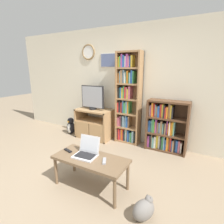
# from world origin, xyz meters

# --- Properties ---
(ground_plane) EXTENTS (18.00, 18.00, 0.00)m
(ground_plane) POSITION_xyz_m (0.00, 0.00, 0.00)
(ground_plane) COLOR gray
(wall_back) EXTENTS (6.75, 0.09, 2.60)m
(wall_back) POSITION_xyz_m (-0.01, 2.14, 1.31)
(wall_back) COLOR beige
(wall_back) RESTS_ON ground_plane
(tv_stand) EXTENTS (0.87, 0.52, 0.72)m
(tv_stand) POSITION_xyz_m (-0.72, 1.81, 0.36)
(tv_stand) COLOR tan
(tv_stand) RESTS_ON ground_plane
(television) EXTENTS (0.60, 0.18, 0.57)m
(television) POSITION_xyz_m (-0.74, 1.80, 1.00)
(television) COLOR black
(television) RESTS_ON tv_stand
(bookshelf_tall) EXTENTS (0.55, 0.26, 2.04)m
(bookshelf_tall) POSITION_xyz_m (0.09, 1.98, 1.00)
(bookshelf_tall) COLOR #9E754C
(bookshelf_tall) RESTS_ON ground_plane
(bookshelf_short) EXTENTS (0.81, 0.30, 1.06)m
(bookshelf_short) POSITION_xyz_m (0.95, 1.96, 0.49)
(bookshelf_short) COLOR brown
(bookshelf_short) RESTS_ON ground_plane
(coffee_table) EXTENTS (1.07, 0.48, 0.46)m
(coffee_table) POSITION_xyz_m (0.30, 0.23, 0.41)
(coffee_table) COLOR brown
(coffee_table) RESTS_ON ground_plane
(laptop) EXTENTS (0.34, 0.31, 0.27)m
(laptop) POSITION_xyz_m (0.22, 0.27, 0.53)
(laptop) COLOR silver
(laptop) RESTS_ON coffee_table
(remote_near_laptop) EXTENTS (0.12, 0.16, 0.02)m
(remote_near_laptop) POSITION_xyz_m (0.53, 0.23, 0.47)
(remote_near_laptop) COLOR #99999E
(remote_near_laptop) RESTS_ON coffee_table
(remote_far_from_laptop) EXTENTS (0.17, 0.08, 0.02)m
(remote_far_from_laptop) POSITION_xyz_m (-0.11, 0.23, 0.47)
(remote_far_from_laptop) COLOR black
(remote_far_from_laptop) RESTS_ON coffee_table
(cat) EXTENTS (0.30, 0.52, 0.28)m
(cat) POSITION_xyz_m (1.17, 0.06, 0.12)
(cat) COLOR slate
(cat) RESTS_ON ground_plane
(penguin_figurine) EXTENTS (0.23, 0.21, 0.43)m
(penguin_figurine) POSITION_xyz_m (-1.41, 1.72, 0.20)
(penguin_figurine) COLOR black
(penguin_figurine) RESTS_ON ground_plane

